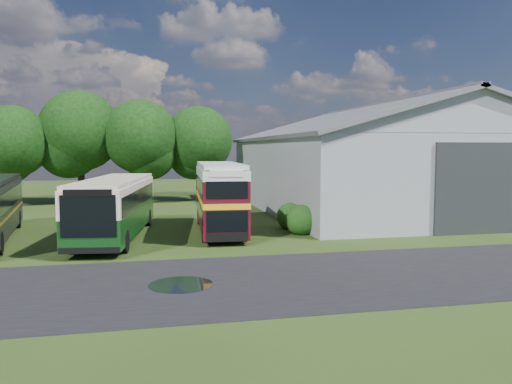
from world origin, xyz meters
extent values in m
plane|color=#233912|center=(0.00, 0.00, 0.00)|extent=(120.00, 120.00, 0.00)
cube|color=black|center=(3.00, -3.00, 0.00)|extent=(60.00, 8.00, 0.02)
cylinder|color=black|center=(-1.50, -3.00, 0.00)|extent=(2.20, 2.20, 0.01)
cube|color=gray|center=(15.00, 16.00, 2.75)|extent=(18.00, 24.00, 5.50)
cube|color=#2D3033|center=(15.00, 3.92, 2.50)|extent=(5.20, 0.18, 5.00)
cylinder|color=black|center=(-13.00, 23.50, 1.53)|extent=(0.56, 0.56, 3.06)
sphere|color=black|center=(-13.00, 23.50, 5.27)|extent=(5.78, 5.78, 5.78)
cylinder|color=black|center=(-8.00, 24.80, 1.80)|extent=(0.56, 0.56, 3.60)
sphere|color=black|center=(-8.00, 24.80, 6.20)|extent=(6.80, 6.80, 6.80)
cylinder|color=black|center=(-3.00, 23.80, 1.66)|extent=(0.56, 0.56, 3.31)
sphere|color=black|center=(-3.00, 23.80, 5.70)|extent=(6.26, 6.26, 6.26)
cylinder|color=black|center=(2.00, 24.60, 1.58)|extent=(0.56, 0.56, 3.17)
sphere|color=black|center=(2.00, 24.60, 5.46)|extent=(5.98, 5.98, 5.98)
sphere|color=#194714|center=(5.60, 6.00, 0.00)|extent=(1.70, 1.70, 1.70)
sphere|color=#194714|center=(5.60, 8.00, 0.00)|extent=(1.60, 1.60, 1.60)
cube|color=#0E3611|center=(-4.20, 7.02, 1.71)|extent=(4.08, 11.55, 2.81)
cube|color=#4D0B17|center=(1.39, 7.67, 2.07)|extent=(2.87, 9.12, 3.60)
camera|label=1|loc=(-2.57, -19.79, 4.59)|focal=35.00mm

